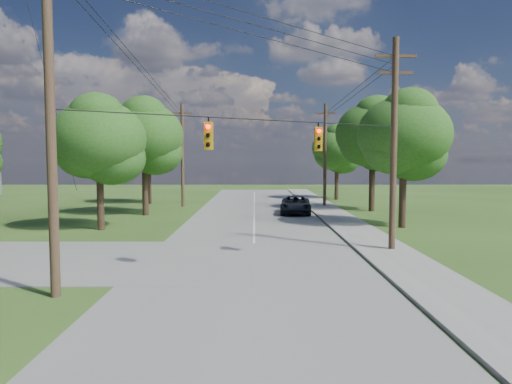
{
  "coord_description": "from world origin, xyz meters",
  "views": [
    {
      "loc": [
        2.04,
        -14.54,
        4.55
      ],
      "look_at": [
        2.09,
        5.0,
        3.18
      ],
      "focal_mm": 32.0,
      "sensor_mm": 36.0,
      "label": 1
    }
  ],
  "objects_px": {
    "pole_north_e": "(325,154)",
    "car_main_north": "(296,205)",
    "pole_sw": "(50,108)",
    "pole_ne": "(394,141)",
    "pole_north_w": "(183,154)"
  },
  "relations": [
    {
      "from": "pole_north_e",
      "to": "car_main_north",
      "type": "relative_size",
      "value": 1.86
    },
    {
      "from": "car_main_north",
      "to": "pole_sw",
      "type": "bearing_deg",
      "value": -108.43
    },
    {
      "from": "pole_ne",
      "to": "pole_sw",
      "type": "bearing_deg",
      "value": -150.62
    },
    {
      "from": "pole_sw",
      "to": "pole_ne",
      "type": "xyz_separation_m",
      "value": [
        13.5,
        7.6,
        -0.76
      ]
    },
    {
      "from": "pole_ne",
      "to": "pole_north_e",
      "type": "bearing_deg",
      "value": 90.0
    },
    {
      "from": "pole_ne",
      "to": "pole_north_w",
      "type": "bearing_deg",
      "value": 122.29
    },
    {
      "from": "pole_sw",
      "to": "pole_north_w",
      "type": "distance_m",
      "value": 29.62
    },
    {
      "from": "pole_sw",
      "to": "pole_north_w",
      "type": "xyz_separation_m",
      "value": [
        -0.4,
        29.6,
        -1.1
      ]
    },
    {
      "from": "pole_sw",
      "to": "pole_north_e",
      "type": "xyz_separation_m",
      "value": [
        13.5,
        29.6,
        -1.1
      ]
    },
    {
      "from": "pole_north_e",
      "to": "pole_north_w",
      "type": "bearing_deg",
      "value": 180.0
    },
    {
      "from": "pole_north_e",
      "to": "car_main_north",
      "type": "distance_m",
      "value": 8.34
    },
    {
      "from": "pole_ne",
      "to": "car_main_north",
      "type": "distance_m",
      "value": 16.78
    },
    {
      "from": "pole_ne",
      "to": "car_main_north",
      "type": "bearing_deg",
      "value": 102.18
    },
    {
      "from": "pole_ne",
      "to": "pole_north_w",
      "type": "distance_m",
      "value": 26.03
    },
    {
      "from": "pole_ne",
      "to": "car_main_north",
      "type": "xyz_separation_m",
      "value": [
        -3.4,
        15.75,
        -4.69
      ]
    }
  ]
}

